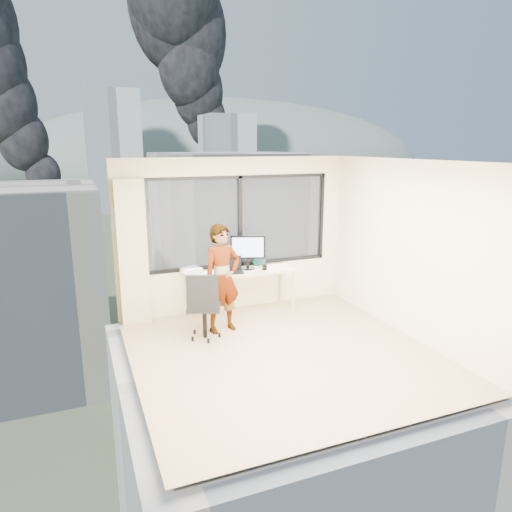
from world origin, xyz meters
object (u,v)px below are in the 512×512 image
person (222,279)px  game_console (191,270)px  laptop (232,266)px  desk (242,292)px  handbag (259,260)px  chair (204,304)px  monitor (248,252)px

person → game_console: person is taller
laptop → desk: bearing=26.5°
person → laptop: size_ratio=4.41×
game_console → laptop: laptop is taller
laptop → game_console: bearing=164.1°
desk → handbag: handbag is taller
desk → chair: size_ratio=1.72×
person → laptop: 0.63m
person → monitor: bearing=32.2°
person → game_console: size_ratio=5.63×
chair → person: bearing=47.6°
chair → monitor: size_ratio=1.79×
desk → game_console: game_console is taller
person → handbag: 1.21m
monitor → game_console: 0.99m
game_console → handbag: bearing=-17.0°
desk → chair: (-0.85, -0.76, 0.15)m
desk → handbag: size_ratio=7.03×
desk → chair: chair is taller
desk → laptop: bearing=-161.6°
laptop → monitor: bearing=29.6°
monitor → handbag: monitor is taller
monitor → game_console: (-0.94, 0.15, -0.26)m
game_console → laptop: bearing=-40.3°
monitor → handbag: bearing=46.9°
desk → person: 0.91m
game_console → handbag: handbag is taller
monitor → handbag: size_ratio=2.28×
person → handbag: bearing=28.2°
chair → game_console: bearing=107.7°
chair → laptop: chair is taller
person → monitor: (0.66, 0.65, 0.21)m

